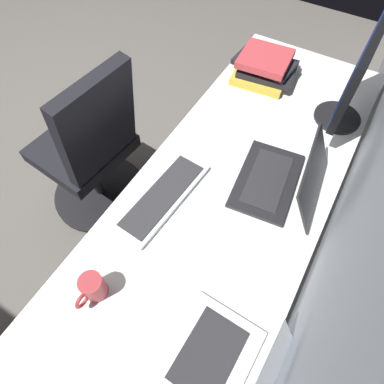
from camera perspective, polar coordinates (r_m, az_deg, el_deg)
The scene contains 9 objects.
floor_plane at distance 2.74m, azimuth -27.41°, elevation 9.22°, with size 5.59×5.59×0.00m, color #59544F.
desk at distance 1.21m, azimuth 2.06°, elevation -8.26°, with size 2.40×0.70×0.73m.
monitor_primary at distance 1.49m, azimuth 26.73°, elevation 17.73°, with size 0.47×0.20×0.40m.
laptop_leftmost at distance 1.26m, azimuth 15.70°, elevation 2.13°, with size 0.38×0.34×0.20m.
laptop_left at distance 1.00m, azimuth 6.61°, elevation -27.91°, with size 0.29×0.33×0.22m.
keyboard_main at distance 1.22m, azimuth -5.09°, elevation -0.76°, with size 0.43×0.17×0.02m.
book_stack_near at distance 1.71m, azimuth 12.41°, elevation 20.33°, with size 0.27×0.30×0.12m.
coffee_mug at distance 1.08m, azimuth -16.81°, elevation -15.54°, with size 0.11×0.07×0.10m.
office_chair at distance 1.78m, azimuth -16.85°, elevation 6.18°, with size 0.56×0.57×0.97m.
Camera 1 is at (0.82, 1.93, 1.77)m, focal length 30.85 mm.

